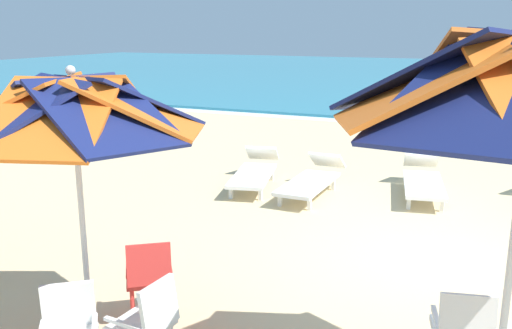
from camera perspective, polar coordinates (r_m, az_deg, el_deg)
ground_plane at (r=7.29m, az=18.12°, el=-9.84°), size 80.00×80.00×0.00m
sea at (r=35.36m, az=23.16°, el=8.22°), size 80.00×36.00×0.10m
surf_foam at (r=17.19m, az=21.80°, el=3.35°), size 80.00×0.70×0.01m
beach_umbrella_1 at (r=4.77m, az=-18.20°, el=5.41°), size 2.22×2.22×2.55m
plastic_chair_2 at (r=5.62m, az=-10.88°, el=-11.08°), size 0.62×0.63×0.87m
plastic_chair_3 at (r=4.83m, az=-11.09°, el=-15.46°), size 0.50×0.48×0.87m
sun_lounger_1 at (r=10.06m, az=16.75°, el=-1.50°), size 1.01×2.22×0.62m
sun_lounger_2 at (r=9.74m, az=5.77°, el=-1.48°), size 0.67×2.16×0.62m
sun_lounger_3 at (r=10.21m, az=-0.14°, el=-0.68°), size 1.11×2.23×0.62m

